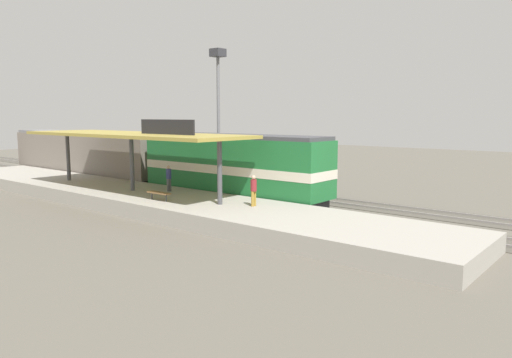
{
  "coord_description": "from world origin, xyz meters",
  "views": [
    {
      "loc": [
        -23.94,
        -26.55,
        5.83
      ],
      "look_at": [
        -1.38,
        -7.97,
        2.0
      ],
      "focal_mm": 34.0,
      "sensor_mm": 36.0,
      "label": 1
    }
  ],
  "objects_px": {
    "person_waiting": "(169,177)",
    "person_walking": "(254,189)",
    "locomotive": "(232,167)",
    "light_mast": "(218,87)",
    "platform_bench": "(159,193)",
    "passenger_carriage_single": "(85,155)",
    "freight_car": "(203,162)"
  },
  "relations": [
    {
      "from": "person_waiting",
      "to": "person_walking",
      "type": "relative_size",
      "value": 1.0
    },
    {
      "from": "person_waiting",
      "to": "locomotive",
      "type": "bearing_deg",
      "value": -37.34
    },
    {
      "from": "locomotive",
      "to": "light_mast",
      "type": "relative_size",
      "value": 1.23
    },
    {
      "from": "light_mast",
      "to": "person_waiting",
      "type": "bearing_deg",
      "value": -151.01
    },
    {
      "from": "platform_bench",
      "to": "person_waiting",
      "type": "relative_size",
      "value": 0.99
    },
    {
      "from": "locomotive",
      "to": "person_waiting",
      "type": "relative_size",
      "value": 8.44
    },
    {
      "from": "platform_bench",
      "to": "person_walking",
      "type": "xyz_separation_m",
      "value": [
        2.15,
        -5.42,
        0.51
      ]
    },
    {
      "from": "platform_bench",
      "to": "person_walking",
      "type": "bearing_deg",
      "value": -68.39
    },
    {
      "from": "light_mast",
      "to": "person_walking",
      "type": "xyz_separation_m",
      "value": [
        -11.65,
        -13.81,
        -6.54
      ]
    },
    {
      "from": "platform_bench",
      "to": "light_mast",
      "type": "height_order",
      "value": "light_mast"
    },
    {
      "from": "passenger_carriage_single",
      "to": "person_walking",
      "type": "relative_size",
      "value": 11.7
    },
    {
      "from": "platform_bench",
      "to": "light_mast",
      "type": "xyz_separation_m",
      "value": [
        13.8,
        8.39,
        7.05
      ]
    },
    {
      "from": "locomotive",
      "to": "freight_car",
      "type": "relative_size",
      "value": 1.2
    },
    {
      "from": "freight_car",
      "to": "passenger_carriage_single",
      "type": "bearing_deg",
      "value": 113.69
    },
    {
      "from": "platform_bench",
      "to": "light_mast",
      "type": "relative_size",
      "value": 0.15
    },
    {
      "from": "freight_car",
      "to": "person_waiting",
      "type": "distance_m",
      "value": 9.38
    },
    {
      "from": "light_mast",
      "to": "person_waiting",
      "type": "relative_size",
      "value": 6.84
    },
    {
      "from": "platform_bench",
      "to": "person_waiting",
      "type": "height_order",
      "value": "person_waiting"
    },
    {
      "from": "person_waiting",
      "to": "freight_car",
      "type": "bearing_deg",
      "value": 31.9
    },
    {
      "from": "passenger_carriage_single",
      "to": "light_mast",
      "type": "xyz_separation_m",
      "value": [
        7.8,
        -9.26,
        6.08
      ]
    },
    {
      "from": "passenger_carriage_single",
      "to": "light_mast",
      "type": "relative_size",
      "value": 1.71
    },
    {
      "from": "light_mast",
      "to": "person_walking",
      "type": "height_order",
      "value": "light_mast"
    },
    {
      "from": "freight_car",
      "to": "person_walking",
      "type": "xyz_separation_m",
      "value": [
        -8.45,
        -12.58,
        -0.12
      ]
    },
    {
      "from": "freight_car",
      "to": "person_waiting",
      "type": "xyz_separation_m",
      "value": [
        -7.96,
        -4.95,
        -0.12
      ]
    },
    {
      "from": "freight_car",
      "to": "person_waiting",
      "type": "height_order",
      "value": "freight_car"
    },
    {
      "from": "light_mast",
      "to": "person_waiting",
      "type": "xyz_separation_m",
      "value": [
        -11.16,
        -6.18,
        -6.54
      ]
    },
    {
      "from": "platform_bench",
      "to": "person_waiting",
      "type": "xyz_separation_m",
      "value": [
        2.64,
        2.21,
        0.51
      ]
    },
    {
      "from": "platform_bench",
      "to": "light_mast",
      "type": "bearing_deg",
      "value": 31.3
    },
    {
      "from": "light_mast",
      "to": "person_walking",
      "type": "distance_m",
      "value": 19.22
    },
    {
      "from": "platform_bench",
      "to": "freight_car",
      "type": "relative_size",
      "value": 0.14
    },
    {
      "from": "platform_bench",
      "to": "passenger_carriage_single",
      "type": "xyz_separation_m",
      "value": [
        6.0,
        17.65,
        0.97
      ]
    },
    {
      "from": "passenger_carriage_single",
      "to": "person_walking",
      "type": "distance_m",
      "value": 23.39
    }
  ]
}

